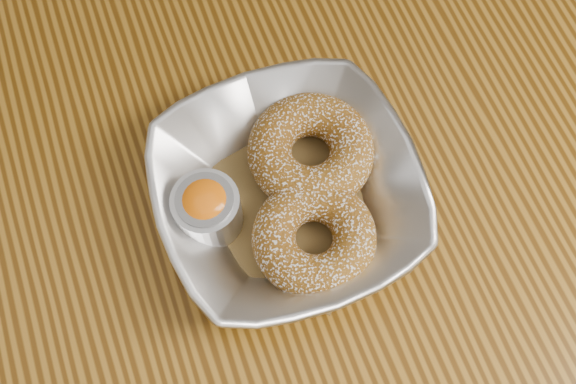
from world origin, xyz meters
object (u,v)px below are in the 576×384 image
object	(u,v)px
table	(348,263)
serving_bowl	(288,194)
donut_front	(314,238)
ramekin	(207,209)
donut_back	(311,151)

from	to	relation	value
table	serving_bowl	size ratio (longest dim) A/B	5.58
serving_bowl	donut_front	xyz separation A→B (m)	(0.01, -0.04, 0.00)
donut_front	ramekin	xyz separation A→B (m)	(-0.07, 0.05, 0.01)
serving_bowl	donut_back	xyz separation A→B (m)	(0.03, 0.03, 0.00)
table	ramekin	bearing A→B (deg)	157.23
table	ramekin	xyz separation A→B (m)	(-0.11, 0.05, 0.13)
donut_back	ramekin	size ratio (longest dim) A/B	1.96
donut_front	ramekin	bearing A→B (deg)	145.43
serving_bowl	donut_front	distance (m)	0.04
ramekin	table	bearing A→B (deg)	-22.77
table	ramekin	distance (m)	0.18
serving_bowl	donut_front	size ratio (longest dim) A/B	2.16
donut_back	ramekin	distance (m)	0.10
donut_back	serving_bowl	bearing A→B (deg)	-136.95
serving_bowl	ramekin	world-z (taller)	ramekin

